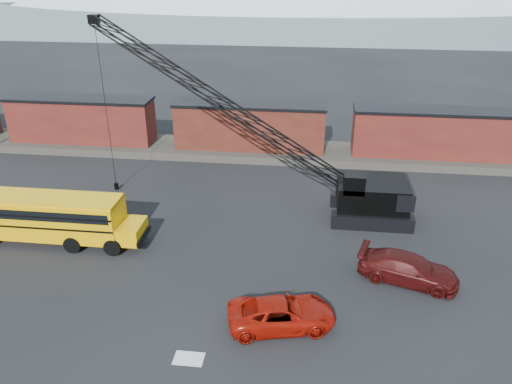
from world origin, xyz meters
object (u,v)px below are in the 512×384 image
Objects in this scene: school_bus at (50,217)px; crawler_crane at (231,109)px; red_pickup at (282,314)px; maroon_suv at (408,269)px.

crawler_crane is (10.74, 6.85, 5.48)m from school_bus.
school_bus is 16.64m from red_pickup.
maroon_suv is 15.72m from crawler_crane.
school_bus reaches higher than maroon_suv.
crawler_crane is (-11.46, 8.60, 6.46)m from maroon_suv.
school_bus is at bearing 54.55° from red_pickup.
maroon_suv is 0.25× the size of crawler_crane.
school_bus is 22.29m from maroon_suv.
red_pickup is 8.31m from maroon_suv.
maroon_suv is at bearing -36.88° from crawler_crane.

